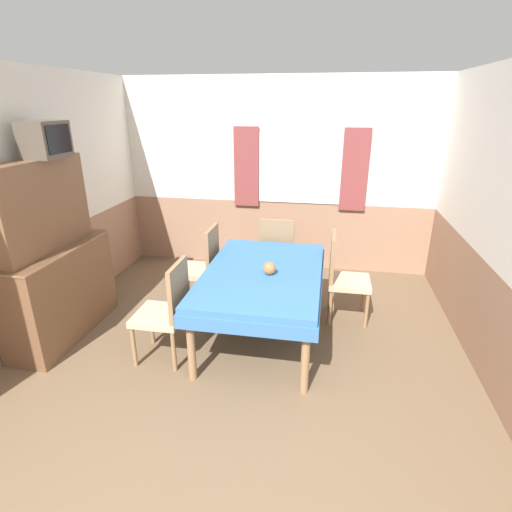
% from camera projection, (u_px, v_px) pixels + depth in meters
% --- Properties ---
extents(wall_back, '(4.64, 0.10, 2.60)m').
position_uv_depth(wall_back, '(278.00, 176.00, 5.49)').
color(wall_back, white).
rests_on(wall_back, ground_plane).
extents(wall_left, '(0.05, 4.68, 2.60)m').
position_uv_depth(wall_left, '(28.00, 208.00, 3.88)').
color(wall_left, white).
rests_on(wall_left, ground_plane).
extents(wall_right, '(0.05, 4.68, 2.60)m').
position_uv_depth(wall_right, '(509.00, 232.00, 3.16)').
color(wall_right, white).
rests_on(wall_right, ground_plane).
extents(dining_table, '(1.16, 1.79, 0.73)m').
position_uv_depth(dining_table, '(263.00, 280.00, 3.93)').
color(dining_table, '#386BA8').
rests_on(dining_table, ground_plane).
extents(chair_left_far, '(0.44, 0.44, 0.97)m').
position_uv_depth(chair_left_far, '(203.00, 265.00, 4.59)').
color(chair_left_far, '#93704C').
rests_on(chair_left_far, ground_plane).
extents(chair_right_far, '(0.44, 0.44, 0.97)m').
position_uv_depth(chair_right_far, '(343.00, 275.00, 4.32)').
color(chair_right_far, '#93704C').
rests_on(chair_right_far, ground_plane).
extents(chair_left_near, '(0.44, 0.44, 0.97)m').
position_uv_depth(chair_left_near, '(167.00, 309.00, 3.61)').
color(chair_left_near, '#93704C').
rests_on(chair_left_near, ground_plane).
extents(chair_head_window, '(0.44, 0.44, 0.97)m').
position_uv_depth(chair_head_window, '(277.00, 252.00, 4.99)').
color(chair_head_window, '#93704C').
rests_on(chair_head_window, ground_plane).
extents(sideboard, '(0.46, 1.31, 1.78)m').
position_uv_depth(sideboard, '(54.00, 267.00, 3.93)').
color(sideboard, brown).
rests_on(sideboard, ground_plane).
extents(tv, '(0.29, 0.40, 0.33)m').
position_uv_depth(tv, '(45.00, 140.00, 3.62)').
color(tv, '#51473D').
rests_on(tv, sideboard).
extents(vase, '(0.12, 0.12, 0.12)m').
position_uv_depth(vase, '(269.00, 268.00, 3.79)').
color(vase, '#B26B38').
rests_on(vase, dining_table).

